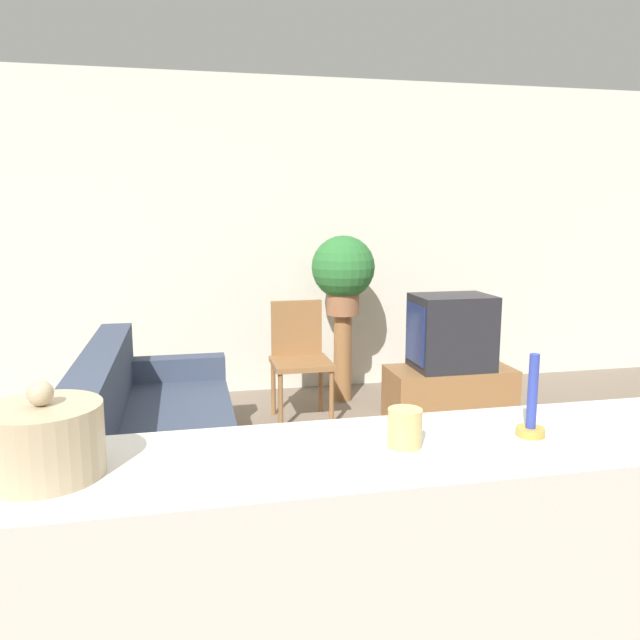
% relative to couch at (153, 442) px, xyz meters
% --- Properties ---
extents(wall_back, '(9.00, 0.06, 2.70)m').
position_rel_couch_xyz_m(wall_back, '(0.65, 1.91, 1.07)').
color(wall_back, beige).
rests_on(wall_back, ground_plane).
extents(couch, '(0.83, 1.91, 0.81)m').
position_rel_couch_xyz_m(couch, '(0.00, 0.00, 0.00)').
color(couch, '#384256').
rests_on(couch, ground_plane).
extents(tv_stand, '(0.94, 0.45, 0.41)m').
position_rel_couch_xyz_m(tv_stand, '(2.15, 0.76, -0.08)').
color(tv_stand, olive).
rests_on(tv_stand, ground_plane).
extents(television, '(0.58, 0.43, 0.56)m').
position_rel_couch_xyz_m(television, '(2.15, 0.76, 0.41)').
color(television, '#232328').
rests_on(television, tv_stand).
extents(wooden_chair, '(0.44, 0.44, 0.90)m').
position_rel_couch_xyz_m(wooden_chair, '(1.05, 1.06, 0.22)').
color(wooden_chair, olive).
rests_on(wooden_chair, ground_plane).
extents(plant_stand, '(0.15, 0.15, 0.74)m').
position_rel_couch_xyz_m(plant_stand, '(1.48, 1.44, 0.08)').
color(plant_stand, olive).
rests_on(plant_stand, ground_plane).
extents(potted_plant, '(0.52, 0.52, 0.65)m').
position_rel_couch_xyz_m(potted_plant, '(1.48, 1.44, 0.82)').
color(potted_plant, '#8E5B3D').
rests_on(potted_plant, plant_stand).
extents(decorative_bowl, '(0.24, 0.24, 0.20)m').
position_rel_couch_xyz_m(decorative_bowl, '(-0.08, -2.20, 0.84)').
color(decorative_bowl, tan).
rests_on(decorative_bowl, foreground_counter).
extents(candle_jar, '(0.08, 0.08, 0.09)m').
position_rel_couch_xyz_m(candle_jar, '(0.71, -2.20, 0.80)').
color(candle_jar, tan).
rests_on(candle_jar, foreground_counter).
extents(candlestick, '(0.07, 0.07, 0.21)m').
position_rel_couch_xyz_m(candlestick, '(1.03, -2.20, 0.82)').
color(candlestick, '#B7933D').
rests_on(candlestick, foreground_counter).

